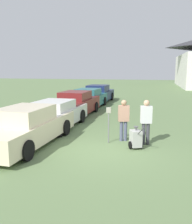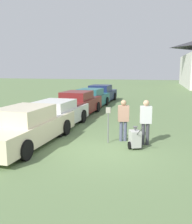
# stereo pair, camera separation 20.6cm
# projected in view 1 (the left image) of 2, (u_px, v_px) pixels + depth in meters

# --- Properties ---
(ground_plane) EXTENTS (120.00, 120.00, 0.00)m
(ground_plane) POSITION_uv_depth(u_px,v_px,m) (104.00, 151.00, 8.94)
(ground_plane) COLOR #607A4C
(parked_car_cream) EXTENTS (2.10, 5.35, 1.50)m
(parked_car_cream) POSITION_uv_depth(u_px,v_px,m) (28.00, 127.00, 9.65)
(parked_car_cream) COLOR beige
(parked_car_cream) RESTS_ON ground_plane
(parked_car_white) EXTENTS (2.06, 4.98, 1.38)m
(parked_car_white) POSITION_uv_depth(u_px,v_px,m) (56.00, 115.00, 12.39)
(parked_car_white) COLOR silver
(parked_car_white) RESTS_ON ground_plane
(parked_car_maroon) EXTENTS (2.08, 4.97, 1.53)m
(parked_car_maroon) POSITION_uv_depth(u_px,v_px,m) (76.00, 104.00, 15.72)
(parked_car_maroon) COLOR maroon
(parked_car_maroon) RESTS_ON ground_plane
(parked_car_teal) EXTENTS (2.06, 4.94, 1.45)m
(parked_car_teal) POSITION_uv_depth(u_px,v_px,m) (89.00, 99.00, 18.82)
(parked_car_teal) COLOR #23666B
(parked_car_teal) RESTS_ON ground_plane
(parked_car_navy) EXTENTS (2.18, 4.91, 1.50)m
(parked_car_navy) POSITION_uv_depth(u_px,v_px,m) (98.00, 94.00, 22.13)
(parked_car_navy) COLOR #19234C
(parked_car_navy) RESTS_ON ground_plane
(parking_meter) EXTENTS (0.18, 0.09, 1.43)m
(parking_meter) POSITION_uv_depth(u_px,v_px,m) (109.00, 118.00, 9.82)
(parking_meter) COLOR slate
(parking_meter) RESTS_ON ground_plane
(person_worker) EXTENTS (0.47, 0.35, 1.69)m
(person_worker) POSITION_uv_depth(u_px,v_px,m) (124.00, 118.00, 10.09)
(person_worker) COLOR #515670
(person_worker) RESTS_ON ground_plane
(person_supervisor) EXTENTS (0.46, 0.32, 1.75)m
(person_supervisor) POSITION_uv_depth(u_px,v_px,m) (146.00, 119.00, 9.60)
(person_supervisor) COLOR #3F3F47
(person_supervisor) RESTS_ON ground_plane
(equipment_cart) EXTENTS (0.60, 0.98, 1.00)m
(equipment_cart) POSITION_uv_depth(u_px,v_px,m) (136.00, 138.00, 9.18)
(equipment_cart) COLOR #B2B2AD
(equipment_cart) RESTS_ON ground_plane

